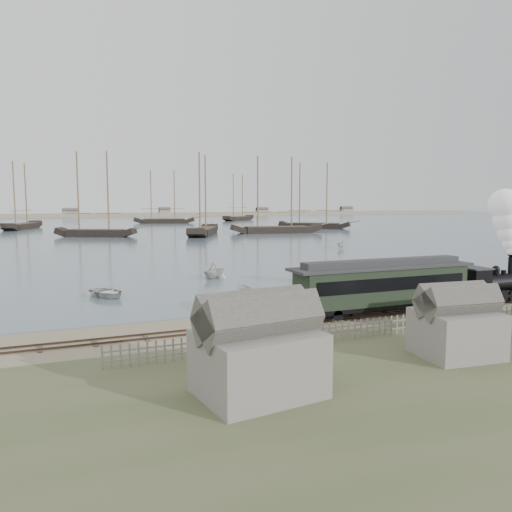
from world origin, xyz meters
name	(u,v)px	position (x,y,z in m)	size (l,w,h in m)	color
ground	(316,313)	(0.00, 0.00, 0.00)	(600.00, 600.00, 0.00)	tan
harbor_water	(104,223)	(0.00, 170.00, 0.03)	(600.00, 336.00, 0.06)	#4C606C
rail_track	(329,319)	(0.00, -2.00, 0.04)	(120.00, 1.80, 0.16)	#3E2B22
picket_fence_west	(275,348)	(-6.50, -7.00, 0.00)	(19.00, 0.10, 1.20)	gray
shed_left	(258,395)	(-10.00, -13.00, 0.00)	(5.00, 4.00, 4.10)	gray
shed_mid	(455,356)	(2.00, -12.00, 0.00)	(4.00, 3.50, 3.60)	gray
far_spit	(91,217)	(0.00, 250.00, 0.00)	(500.00, 20.00, 1.80)	tan
locomotive	(505,252)	(16.64, -2.00, 4.19)	(7.27, 2.72, 9.07)	black
passenger_coach	(383,284)	(4.50, -2.00, 2.25)	(14.72, 2.84, 3.58)	black
beached_dinghy	(290,309)	(-1.91, 0.54, 0.39)	(3.76, 2.69, 0.78)	beige
rowboat_0	(107,292)	(-13.94, 12.26, 0.48)	(4.10, 2.93, 0.85)	beige
rowboat_1	(214,270)	(-2.12, 18.96, 0.94)	(3.34, 2.88, 1.76)	beige
rowboat_2	(247,293)	(-3.10, 6.29, 0.66)	(3.13, 1.18, 1.21)	beige
rowboat_3	(363,261)	(20.38, 23.89, 0.45)	(3.76, 2.69, 0.78)	beige
rowboat_4	(401,266)	(18.94, 14.25, 0.97)	(3.46, 2.98, 1.82)	beige
rowboat_5	(341,245)	(28.53, 42.91, 0.69)	(3.27, 1.23, 1.26)	beige
schooner_2	(94,194)	(-9.11, 90.11, 10.06)	(18.80, 4.34, 20.00)	black
schooner_3	(203,194)	(16.02, 86.50, 10.06)	(22.02, 5.08, 20.00)	black
schooner_4	(277,195)	(35.90, 86.74, 10.06)	(23.83, 5.50, 20.00)	black
schooner_5	(315,196)	(55.20, 101.55, 10.06)	(21.47, 4.95, 20.00)	black
schooner_7	(21,195)	(-26.98, 131.60, 10.06)	(20.73, 4.78, 20.00)	black
schooner_8	(164,197)	(20.34, 154.56, 10.06)	(22.44, 5.18, 20.00)	black
schooner_9	(238,197)	(55.60, 169.97, 10.06)	(19.83, 4.58, 20.00)	black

